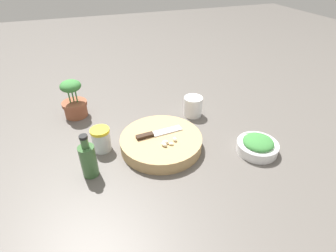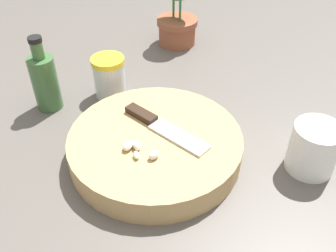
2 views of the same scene
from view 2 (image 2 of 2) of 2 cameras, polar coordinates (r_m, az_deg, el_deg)
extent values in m
plane|color=#56514C|center=(0.72, 2.03, -3.42)|extent=(5.00, 5.00, 0.00)
cylinder|color=tan|center=(0.69, -1.95, -3.02)|extent=(0.32, 0.32, 0.05)
cube|color=black|center=(0.72, -4.09, 1.82)|extent=(0.07, 0.03, 0.01)
cube|color=silver|center=(0.67, 1.64, -1.67)|extent=(0.12, 0.04, 0.01)
ellipsoid|color=#F1EBCE|center=(0.65, -6.13, -2.97)|extent=(0.03, 0.03, 0.01)
ellipsoid|color=#F3E1C6|center=(0.65, -4.79, -2.90)|extent=(0.03, 0.02, 0.02)
ellipsoid|color=silver|center=(0.63, -2.17, -4.44)|extent=(0.01, 0.02, 0.01)
ellipsoid|color=#EDEBC8|center=(0.63, -4.93, -4.39)|extent=(0.02, 0.02, 0.01)
cylinder|color=silver|center=(0.85, -8.89, 7.03)|extent=(0.07, 0.07, 0.08)
cylinder|color=yellow|center=(0.83, -9.21, 9.79)|extent=(0.07, 0.07, 0.01)
cylinder|color=white|center=(0.70, 21.33, -3.20)|extent=(0.09, 0.09, 0.09)
torus|color=white|center=(0.73, 23.95, -1.94)|extent=(0.03, 0.06, 0.06)
cylinder|color=#3D6638|center=(0.84, -18.18, 6.18)|extent=(0.05, 0.05, 0.12)
cylinder|color=#3D6638|center=(0.80, -19.30, 10.85)|extent=(0.02, 0.02, 0.04)
cylinder|color=black|center=(0.79, -19.66, 12.32)|extent=(0.03, 0.03, 0.01)
cylinder|color=#935138|center=(1.08, 1.40, 14.26)|extent=(0.10, 0.10, 0.07)
cylinder|color=#935138|center=(1.06, 1.42, 15.64)|extent=(0.11, 0.11, 0.02)
cylinder|color=#387A38|center=(1.06, 0.85, 18.27)|extent=(0.01, 0.01, 0.08)
cylinder|color=#387A38|center=(1.05, 1.88, 18.18)|extent=(0.01, 0.01, 0.08)
cylinder|color=#387A38|center=(1.03, 1.88, 17.75)|extent=(0.01, 0.01, 0.08)
camera|label=1|loc=(0.79, -88.77, 16.62)|focal=28.00mm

